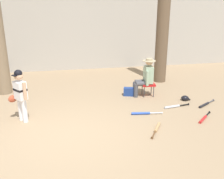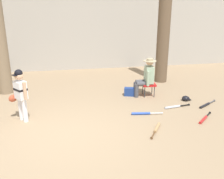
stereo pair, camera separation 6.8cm
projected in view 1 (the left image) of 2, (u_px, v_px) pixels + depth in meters
name	position (u px, v px, depth m)	size (l,w,h in m)	color
ground_plane	(66.00, 136.00, 5.44)	(60.00, 60.00, 0.00)	#937A5B
concrete_back_wall	(60.00, 36.00, 10.77)	(18.00, 0.36, 2.98)	#ADA89E
tree_behind_spectator	(163.00, 29.00, 8.85)	(0.61, 0.61, 4.48)	brown
young_ballplayer	(20.00, 92.00, 5.93)	(0.53, 0.49, 1.31)	white
folding_stool	(148.00, 85.00, 7.80)	(0.44, 0.44, 0.41)	red
seated_spectator	(145.00, 76.00, 7.71)	(0.67, 0.54, 1.20)	#47474C
handbag_beside_stool	(129.00, 92.00, 7.87)	(0.34, 0.18, 0.26)	navy
bat_blue_youth	(143.00, 113.00, 6.52)	(0.82, 0.18, 0.07)	#2347AD
bat_red_barrel	(204.00, 118.00, 6.22)	(0.62, 0.56, 0.07)	red
bat_black_composite	(205.00, 104.00, 7.11)	(0.74, 0.48, 0.07)	black
bat_aluminum_silver	(174.00, 106.00, 6.97)	(0.80, 0.18, 0.07)	#B7BCC6
bat_wood_tan	(157.00, 128.00, 5.71)	(0.47, 0.67, 0.07)	tan
batting_helmet_black	(185.00, 98.00, 7.49)	(0.28, 0.21, 0.16)	black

